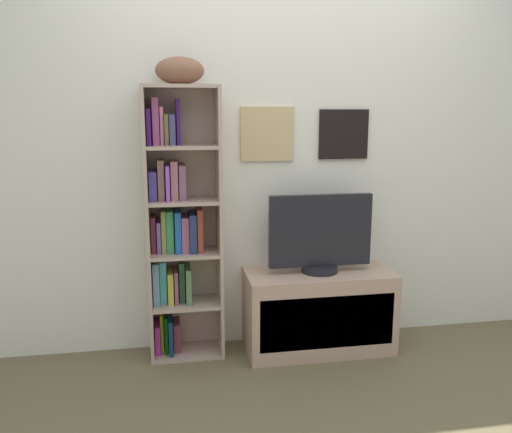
{
  "coord_description": "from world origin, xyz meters",
  "views": [
    {
      "loc": [
        -0.69,
        -2.05,
        1.47
      ],
      "look_at": [
        -0.18,
        0.85,
        0.87
      ],
      "focal_mm": 36.51,
      "sensor_mm": 36.0,
      "label": 1
    }
  ],
  "objects": [
    {
      "name": "back_wall",
      "position": [
        0.0,
        1.13,
        1.28
      ],
      "size": [
        4.8,
        0.08,
        2.56
      ],
      "color": "silver",
      "rests_on": "ground"
    },
    {
      "name": "bookshelf",
      "position": [
        -0.63,
        1.0,
        0.79
      ],
      "size": [
        0.44,
        0.26,
        1.62
      ],
      "color": "tan",
      "rests_on": "ground"
    },
    {
      "name": "football",
      "position": [
        -0.59,
        0.97,
        1.69
      ],
      "size": [
        0.27,
        0.16,
        0.15
      ],
      "primitive_type": "ellipsoid",
      "rotation": [
        0.0,
        0.0,
        0.01
      ],
      "color": "brown",
      "rests_on": "bookshelf"
    },
    {
      "name": "tv_stand",
      "position": [
        0.22,
        0.9,
        0.25
      ],
      "size": [
        0.91,
        0.4,
        0.5
      ],
      "color": "tan",
      "rests_on": "ground"
    },
    {
      "name": "television",
      "position": [
        0.22,
        0.9,
        0.74
      ],
      "size": [
        0.63,
        0.22,
        0.48
      ],
      "color": "black",
      "rests_on": "tv_stand"
    }
  ]
}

